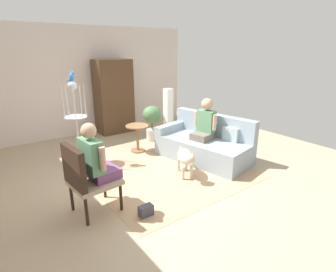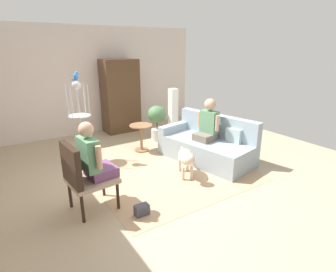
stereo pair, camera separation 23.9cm
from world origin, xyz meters
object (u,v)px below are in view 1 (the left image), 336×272
at_px(dog, 186,158).
at_px(column_lamp, 168,116).
at_px(handbag, 146,211).
at_px(armoire_cabinet, 114,97).
at_px(person_on_armchair, 95,158).
at_px(potted_plant, 152,119).
at_px(armchair, 85,176).
at_px(couch, 204,144).
at_px(round_end_table, 137,135).
at_px(parrot, 72,77).
at_px(person_on_couch, 205,122).
at_px(bird_cage_stand, 76,120).

bearing_deg(dog, column_lamp, 62.34).
relative_size(column_lamp, handbag, 6.47).
bearing_deg(column_lamp, armoire_cabinet, 115.32).
relative_size(person_on_armchair, dog, 1.06).
height_order(person_on_armchair, potted_plant, person_on_armchair).
distance_m(armchair, handbag, 0.96).
bearing_deg(potted_plant, person_on_armchair, -137.74).
distance_m(potted_plant, handbag, 3.24).
bearing_deg(couch, armchair, -169.66).
distance_m(round_end_table, armoire_cabinet, 1.78).
xyz_separation_m(armchair, armoire_cabinet, (2.07, 3.33, 0.38)).
relative_size(couch, armchair, 1.98).
distance_m(person_on_armchair, handbag, 1.01).
xyz_separation_m(parrot, armoire_cabinet, (1.53, 1.53, -0.75)).
height_order(round_end_table, dog, round_end_table).
relative_size(parrot, armoire_cabinet, 0.09).
height_order(couch, column_lamp, column_lamp).
distance_m(dog, column_lamp, 2.02).
height_order(person_on_armchair, handbag, person_on_armchair).
bearing_deg(couch, armoire_cabinet, 102.44).
height_order(round_end_table, column_lamp, column_lamp).
bearing_deg(handbag, person_on_couch, 25.83).
distance_m(couch, handbag, 2.32).
height_order(dog, handbag, dog).
bearing_deg(parrot, person_on_couch, -32.06).
bearing_deg(bird_cage_stand, person_on_armchair, -101.39).
bearing_deg(dog, person_on_couch, 25.33).
distance_m(parrot, column_lamp, 2.48).
xyz_separation_m(person_on_armchair, round_end_table, (1.62, 1.65, -0.41)).
distance_m(bird_cage_stand, parrot, 0.83).
xyz_separation_m(couch, handbag, (-2.07, -1.01, -0.23)).
xyz_separation_m(round_end_table, column_lamp, (0.98, 0.18, 0.26)).
xyz_separation_m(person_on_couch, person_on_armchair, (-2.49, -0.45, 0.00)).
distance_m(person_on_couch, bird_cage_stand, 2.52).
bearing_deg(potted_plant, parrot, -171.13).
height_order(armchair, handbag, armchair).
xyz_separation_m(couch, potted_plant, (-0.23, 1.61, 0.24)).
distance_m(armchair, bird_cage_stand, 1.90).
relative_size(armchair, potted_plant, 1.18).
distance_m(couch, potted_plant, 1.64).
height_order(dog, bird_cage_stand, bird_cage_stand).
relative_size(dog, bird_cage_stand, 0.48).
relative_size(parrot, handbag, 0.86).
bearing_deg(couch, dog, -154.02).
xyz_separation_m(person_on_couch, bird_cage_stand, (-2.13, 1.33, 0.09)).
xyz_separation_m(potted_plant, handbag, (-1.84, -2.62, -0.47)).
bearing_deg(person_on_couch, bird_cage_stand, 148.03).
distance_m(person_on_couch, column_lamp, 1.39).
relative_size(person_on_couch, parrot, 4.81).
bearing_deg(column_lamp, round_end_table, -169.56).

